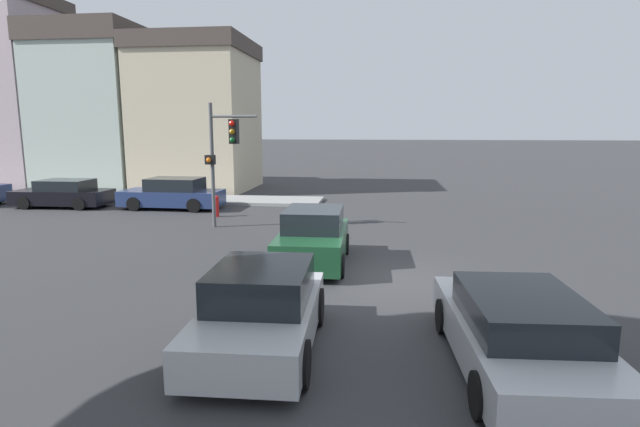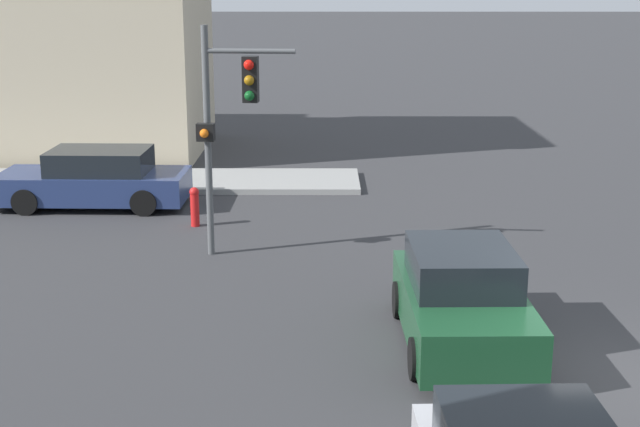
# 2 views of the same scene
# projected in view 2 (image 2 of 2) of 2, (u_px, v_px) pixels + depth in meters

# --- Properties ---
(ground_plane) EXTENTS (300.00, 300.00, 0.00)m
(ground_plane) POSITION_uv_depth(u_px,v_px,m) (619.00, 379.00, 12.73)
(ground_plane) COLOR #333335
(traffic_signal) EXTENTS (0.50, 1.99, 4.68)m
(traffic_signal) POSITION_uv_depth(u_px,v_px,m) (228.00, 109.00, 17.68)
(traffic_signal) COLOR #515456
(traffic_signal) RESTS_ON ground_plane
(crossing_car_0) EXTENTS (3.94, 1.93, 1.54)m
(crossing_car_0) POSITION_uv_depth(u_px,v_px,m) (462.00, 301.00, 13.78)
(crossing_car_0) COLOR #194728
(crossing_car_0) RESTS_ON ground_plane
(parked_car_0) EXTENTS (2.09, 4.69, 1.45)m
(parked_car_0) POSITION_uv_depth(u_px,v_px,m) (95.00, 180.00, 22.28)
(parked_car_0) COLOR navy
(parked_car_0) RESTS_ON ground_plane
(fire_hydrant) EXTENTS (0.22, 0.22, 0.92)m
(fire_hydrant) POSITION_uv_depth(u_px,v_px,m) (195.00, 206.00, 20.51)
(fire_hydrant) COLOR red
(fire_hydrant) RESTS_ON ground_plane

